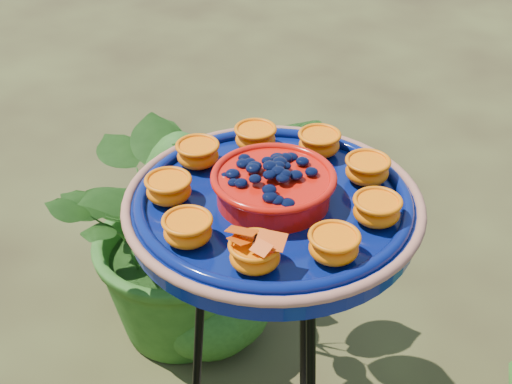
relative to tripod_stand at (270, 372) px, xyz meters
The scene contains 3 objects.
tripod_stand is the anchor object (origin of this frame).
feeder_dish 0.41m from the tripod_stand, 72.15° to the right, with size 0.50×0.50×0.11m.
shrub_back_left 0.78m from the tripod_stand, 135.84° to the left, with size 0.75×0.65×0.83m, color #1F4A13.
Camera 1 is at (0.41, -0.74, 1.65)m, focal length 50.00 mm.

